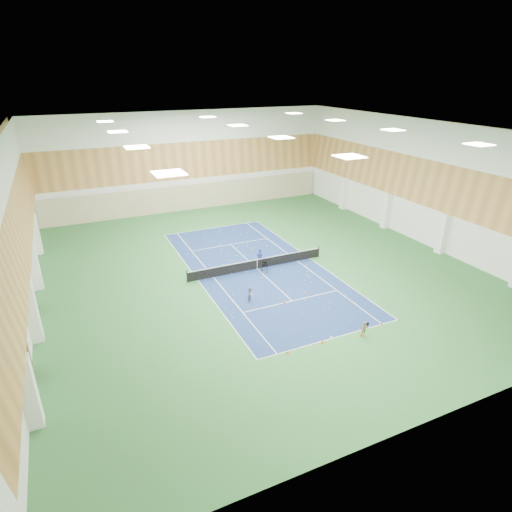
# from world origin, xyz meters

# --- Properties ---
(ground) EXTENTS (40.00, 40.00, 0.00)m
(ground) POSITION_xyz_m (0.00, 0.00, 0.00)
(ground) COLOR #2A632E
(ground) RESTS_ON ground
(room_shell) EXTENTS (36.00, 40.00, 12.00)m
(room_shell) POSITION_xyz_m (0.00, 0.00, 6.00)
(room_shell) COLOR white
(room_shell) RESTS_ON ground
(wood_cladding) EXTENTS (36.00, 40.00, 8.00)m
(wood_cladding) POSITION_xyz_m (0.00, 0.00, 8.00)
(wood_cladding) COLOR #C28748
(wood_cladding) RESTS_ON room_shell
(ceiling_light_grid) EXTENTS (21.40, 25.40, 0.06)m
(ceiling_light_grid) POSITION_xyz_m (0.00, 0.00, 11.92)
(ceiling_light_grid) COLOR silver
(ceiling_light_grid) RESTS_ON room_shell
(court_surface) EXTENTS (10.97, 23.77, 0.01)m
(court_surface) POSITION_xyz_m (0.00, 0.00, 0.01)
(court_surface) COLOR navy
(court_surface) RESTS_ON ground
(tennis_balls_scatter) EXTENTS (10.57, 22.77, 0.07)m
(tennis_balls_scatter) POSITION_xyz_m (0.00, 0.00, 0.05)
(tennis_balls_scatter) COLOR #E8F529
(tennis_balls_scatter) RESTS_ON ground
(tennis_net) EXTENTS (12.80, 0.10, 1.10)m
(tennis_net) POSITION_xyz_m (0.00, 0.00, 0.55)
(tennis_net) COLOR black
(tennis_net) RESTS_ON ground
(back_curtain) EXTENTS (35.40, 0.16, 3.20)m
(back_curtain) POSITION_xyz_m (0.00, 19.75, 1.60)
(back_curtain) COLOR #C6B793
(back_curtain) RESTS_ON ground
(door_left_a) EXTENTS (0.08, 1.80, 2.20)m
(door_left_a) POSITION_xyz_m (-17.92, -8.00, 1.10)
(door_left_a) COLOR #593319
(door_left_a) RESTS_ON ground
(door_left_b) EXTENTS (0.08, 1.80, 2.20)m
(door_left_b) POSITION_xyz_m (-17.92, 0.00, 1.10)
(door_left_b) COLOR #593319
(door_left_b) RESTS_ON ground
(coach) EXTENTS (0.67, 0.52, 1.64)m
(coach) POSITION_xyz_m (0.52, 0.60, 0.82)
(coach) COLOR #213198
(coach) RESTS_ON ground
(child_court) EXTENTS (0.71, 0.69, 1.15)m
(child_court) POSITION_xyz_m (-2.86, -5.03, 0.58)
(child_court) COLOR gray
(child_court) RESTS_ON ground
(child_apron) EXTENTS (0.68, 0.35, 1.11)m
(child_apron) POSITION_xyz_m (1.99, -12.51, 0.56)
(child_apron) COLOR tan
(child_apron) RESTS_ON ground
(ball_cart) EXTENTS (0.68, 0.68, 0.90)m
(ball_cart) POSITION_xyz_m (0.32, -0.85, 0.45)
(ball_cart) COLOR black
(ball_cart) RESTS_ON ground
(cone_svc_a) EXTENTS (0.19, 0.19, 0.21)m
(cone_svc_a) POSITION_xyz_m (-3.29, -6.11, 0.10)
(cone_svc_a) COLOR #DC5C0B
(cone_svc_a) RESTS_ON ground
(cone_svc_b) EXTENTS (0.22, 0.22, 0.24)m
(cone_svc_b) POSITION_xyz_m (-0.68, -6.36, 0.12)
(cone_svc_b) COLOR #E53F0C
(cone_svc_b) RESTS_ON ground
(cone_svc_c) EXTENTS (0.19, 0.19, 0.21)m
(cone_svc_c) POSITION_xyz_m (1.66, -5.93, 0.11)
(cone_svc_c) COLOR #E63F0C
(cone_svc_c) RESTS_ON ground
(cone_svc_d) EXTENTS (0.17, 0.17, 0.19)m
(cone_svc_d) POSITION_xyz_m (4.00, -6.08, 0.09)
(cone_svc_d) COLOR #DE500B
(cone_svc_d) RESTS_ON ground
(cone_base_a) EXTENTS (0.18, 0.18, 0.20)m
(cone_base_a) POSITION_xyz_m (-3.48, -12.10, 0.10)
(cone_base_a) COLOR #FD620D
(cone_base_a) RESTS_ON ground
(cone_base_b) EXTENTS (0.22, 0.22, 0.24)m
(cone_base_b) POSITION_xyz_m (-0.91, -12.08, 0.12)
(cone_base_b) COLOR orange
(cone_base_b) RESTS_ON ground
(cone_base_c) EXTENTS (0.18, 0.18, 0.20)m
(cone_base_c) POSITION_xyz_m (1.86, -12.48, 0.10)
(cone_base_c) COLOR #DE490B
(cone_base_c) RESTS_ON ground
(cone_base_d) EXTENTS (0.18, 0.18, 0.20)m
(cone_base_d) POSITION_xyz_m (4.04, -11.90, 0.10)
(cone_base_d) COLOR #DD520B
(cone_base_d) RESTS_ON ground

